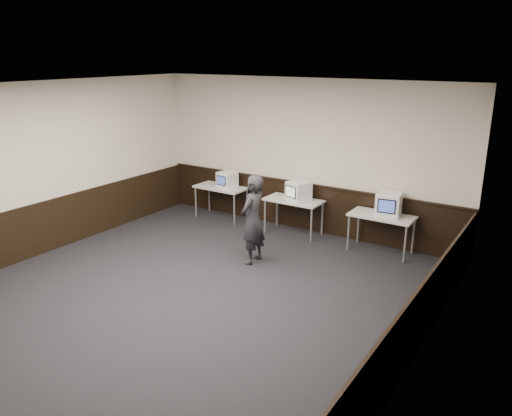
# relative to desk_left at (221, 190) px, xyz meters

# --- Properties ---
(floor) EXTENTS (8.00, 8.00, 0.00)m
(floor) POSITION_rel_desk_left_xyz_m (1.90, -3.60, -0.68)
(floor) COLOR black
(floor) RESTS_ON ground
(ceiling) EXTENTS (8.00, 8.00, 0.00)m
(ceiling) POSITION_rel_desk_left_xyz_m (1.90, -3.60, 2.52)
(ceiling) COLOR white
(ceiling) RESTS_ON back_wall
(back_wall) EXTENTS (7.00, 0.00, 7.00)m
(back_wall) POSITION_rel_desk_left_xyz_m (1.90, 0.40, 0.92)
(back_wall) COLOR beige
(back_wall) RESTS_ON ground
(left_wall) EXTENTS (0.00, 8.00, 8.00)m
(left_wall) POSITION_rel_desk_left_xyz_m (-1.60, -3.60, 0.92)
(left_wall) COLOR beige
(left_wall) RESTS_ON ground
(right_wall) EXTENTS (0.00, 8.00, 8.00)m
(right_wall) POSITION_rel_desk_left_xyz_m (5.40, -3.60, 0.92)
(right_wall) COLOR beige
(right_wall) RESTS_ON ground
(wainscot_back) EXTENTS (6.98, 0.04, 1.00)m
(wainscot_back) POSITION_rel_desk_left_xyz_m (1.90, 0.38, -0.18)
(wainscot_back) COLOR black
(wainscot_back) RESTS_ON back_wall
(wainscot_left) EXTENTS (0.04, 7.98, 1.00)m
(wainscot_left) POSITION_rel_desk_left_xyz_m (-1.58, -3.60, -0.18)
(wainscot_left) COLOR black
(wainscot_left) RESTS_ON left_wall
(wainscot_right) EXTENTS (0.04, 7.98, 1.00)m
(wainscot_right) POSITION_rel_desk_left_xyz_m (5.38, -3.60, -0.18)
(wainscot_right) COLOR black
(wainscot_right) RESTS_ON right_wall
(wainscot_rail) EXTENTS (6.98, 0.06, 0.04)m
(wainscot_rail) POSITION_rel_desk_left_xyz_m (1.90, 0.36, 0.34)
(wainscot_rail) COLOR black
(wainscot_rail) RESTS_ON wainscot_back
(desk_left) EXTENTS (1.20, 0.60, 0.75)m
(desk_left) POSITION_rel_desk_left_xyz_m (0.00, 0.00, 0.00)
(desk_left) COLOR beige
(desk_left) RESTS_ON ground
(desk_center) EXTENTS (1.20, 0.60, 0.75)m
(desk_center) POSITION_rel_desk_left_xyz_m (1.90, 0.00, 0.00)
(desk_center) COLOR beige
(desk_center) RESTS_ON ground
(desk_right) EXTENTS (1.20, 0.60, 0.75)m
(desk_right) POSITION_rel_desk_left_xyz_m (3.80, 0.00, 0.00)
(desk_right) COLOR beige
(desk_right) RESTS_ON ground
(emac_left) EXTENTS (0.41, 0.43, 0.36)m
(emac_left) POSITION_rel_desk_left_xyz_m (0.18, 0.01, 0.25)
(emac_left) COLOR white
(emac_left) RESTS_ON desk_left
(emac_center) EXTENTS (0.52, 0.53, 0.40)m
(emac_center) POSITION_rel_desk_left_xyz_m (2.02, -0.02, 0.27)
(emac_center) COLOR white
(emac_center) RESTS_ON desk_center
(emac_right) EXTENTS (0.51, 0.53, 0.44)m
(emac_right) POSITION_rel_desk_left_xyz_m (3.90, 0.04, 0.29)
(emac_right) COLOR white
(emac_right) RESTS_ON desk_right
(person) EXTENTS (0.41, 0.61, 1.63)m
(person) POSITION_rel_desk_left_xyz_m (2.02, -1.73, 0.14)
(person) COLOR black
(person) RESTS_ON ground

